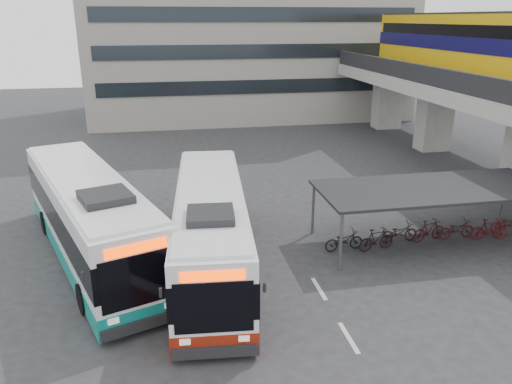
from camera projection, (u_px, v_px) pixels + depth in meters
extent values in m
plane|color=#28282B|center=(252.00, 296.00, 17.71)|extent=(120.00, 120.00, 0.00)
cube|color=gray|center=(434.00, 119.00, 36.67)|extent=(2.20, 1.60, 4.60)
cube|color=gray|center=(387.00, 102.00, 44.08)|extent=(2.20, 1.60, 4.60)
cube|color=gray|center=(491.00, 93.00, 30.20)|extent=(8.00, 32.00, 0.90)
cube|color=black|center=(437.00, 77.00, 29.20)|extent=(0.35, 32.00, 1.10)
cube|color=gold|center=(466.00, 46.00, 32.38)|extent=(2.90, 20.00, 3.90)
cube|color=#0D0A3C|center=(466.00, 43.00, 32.31)|extent=(2.98, 20.02, 0.90)
cube|color=black|center=(468.00, 30.00, 32.05)|extent=(2.96, 19.20, 0.70)
cube|color=black|center=(470.00, 14.00, 31.73)|extent=(2.70, 19.60, 0.25)
cylinder|color=#595B60|center=(313.00, 209.00, 22.43)|extent=(0.12, 0.12, 2.40)
cylinder|color=#595B60|center=(503.00, 196.00, 24.14)|extent=(0.12, 0.12, 2.40)
cylinder|color=#595B60|center=(341.00, 242.00, 19.09)|extent=(0.12, 0.12, 2.40)
cube|color=black|center=(435.00, 188.00, 21.19)|extent=(10.00, 4.00, 0.12)
imported|color=black|center=(343.00, 239.00, 21.15)|extent=(1.71, 0.60, 0.90)
imported|color=black|center=(373.00, 236.00, 21.37)|extent=(1.66, 0.47, 1.00)
imported|color=black|center=(401.00, 234.00, 21.62)|extent=(1.71, 0.60, 0.90)
imported|color=black|center=(430.00, 231.00, 21.84)|extent=(1.66, 0.47, 1.00)
imported|color=#350C0F|center=(457.00, 230.00, 22.10)|extent=(1.71, 0.60, 0.90)
imported|color=#3F0C0F|center=(484.00, 227.00, 22.32)|extent=(1.66, 0.47, 1.00)
imported|color=#490C0F|center=(511.00, 225.00, 22.57)|extent=(1.71, 0.60, 0.90)
cube|color=beige|center=(349.00, 338.00, 15.38)|extent=(0.15, 1.60, 0.01)
cube|color=beige|center=(319.00, 289.00, 18.16)|extent=(0.15, 1.60, 0.01)
cube|color=white|center=(211.00, 225.00, 19.22)|extent=(3.55, 11.98, 2.70)
cube|color=maroon|center=(212.00, 254.00, 19.63)|extent=(3.60, 12.02, 0.74)
cube|color=black|center=(210.00, 222.00, 19.18)|extent=(3.61, 12.00, 1.13)
cube|color=#EA3800|center=(213.00, 276.00, 13.34)|extent=(1.76, 0.24, 0.29)
cube|color=black|center=(210.00, 215.00, 15.93)|extent=(1.64, 1.70, 0.28)
cylinder|color=black|center=(177.00, 309.00, 15.99)|extent=(0.38, 1.01, 0.98)
cylinder|color=black|center=(236.00, 222.00, 22.86)|extent=(0.38, 1.01, 0.98)
cube|color=white|center=(89.00, 213.00, 19.98)|extent=(6.80, 12.79, 2.89)
cube|color=#0D786D|center=(93.00, 244.00, 20.42)|extent=(6.85, 12.84, 0.79)
cube|color=black|center=(89.00, 210.00, 19.94)|extent=(6.86, 12.83, 1.21)
cube|color=#EA3800|center=(136.00, 248.00, 14.50)|extent=(1.79, 0.71, 0.32)
cube|color=black|center=(106.00, 197.00, 16.86)|extent=(2.08, 2.13, 0.29)
cylinder|color=black|center=(84.00, 298.00, 16.55)|extent=(0.65, 1.10, 1.05)
cylinder|color=black|center=(102.00, 212.00, 23.92)|extent=(0.65, 1.10, 1.05)
imported|color=black|center=(238.00, 228.00, 21.12)|extent=(0.67, 0.78, 1.80)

